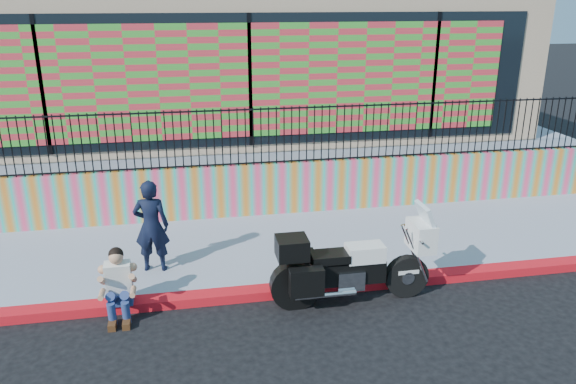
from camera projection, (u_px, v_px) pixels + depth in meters
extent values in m
plane|color=black|center=(285.00, 294.00, 9.08)|extent=(90.00, 90.00, 0.00)
cube|color=red|center=(285.00, 290.00, 9.06)|extent=(16.00, 0.30, 0.15)
cube|color=#9199AF|center=(269.00, 248.00, 10.59)|extent=(16.00, 3.00, 0.15)
cube|color=#FB4271|center=(257.00, 189.00, 11.87)|extent=(16.00, 0.20, 1.10)
cube|color=#9199AF|center=(235.00, 137.00, 16.62)|extent=(16.00, 10.00, 1.25)
cube|color=tan|center=(232.00, 46.00, 15.57)|extent=(14.00, 8.00, 4.00)
cube|color=black|center=(250.00, 81.00, 11.97)|extent=(12.60, 0.04, 2.80)
cube|color=red|center=(250.00, 81.00, 11.95)|extent=(11.48, 0.02, 2.40)
cylinder|color=black|center=(406.00, 276.00, 8.93)|extent=(0.70, 0.15, 0.70)
cylinder|color=black|center=(295.00, 286.00, 8.61)|extent=(0.70, 0.15, 0.70)
cube|color=black|center=(352.00, 271.00, 8.71)|extent=(1.01, 0.30, 0.36)
cube|color=silver|center=(349.00, 277.00, 8.74)|extent=(0.43, 0.36, 0.32)
cube|color=white|center=(365.00, 253.00, 8.64)|extent=(0.58, 0.34, 0.26)
cube|color=black|center=(330.00, 257.00, 8.55)|extent=(0.58, 0.36, 0.13)
cube|color=white|center=(421.00, 236.00, 8.73)|extent=(0.32, 0.55, 0.45)
cube|color=silver|center=(425.00, 215.00, 8.63)|extent=(0.19, 0.49, 0.36)
cube|color=black|center=(292.00, 248.00, 8.39)|extent=(0.47, 0.45, 0.32)
cube|color=black|center=(307.00, 282.00, 8.26)|extent=(0.51, 0.19, 0.43)
cube|color=black|center=(298.00, 263.00, 8.85)|extent=(0.51, 0.19, 0.43)
cube|color=white|center=(407.00, 270.00, 8.89)|extent=(0.34, 0.17, 0.06)
imported|color=black|center=(151.00, 226.00, 9.34)|extent=(0.63, 0.46, 1.60)
cube|color=navy|center=(121.00, 297.00, 8.52)|extent=(0.36, 0.28, 0.18)
cube|color=silver|center=(119.00, 278.00, 8.37)|extent=(0.38, 0.27, 0.54)
sphere|color=tan|center=(116.00, 257.00, 8.21)|extent=(0.21, 0.21, 0.21)
cube|color=#472814|center=(113.00, 324.00, 8.16)|extent=(0.11, 0.26, 0.10)
cube|color=#472814|center=(127.00, 323.00, 8.19)|extent=(0.11, 0.26, 0.10)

